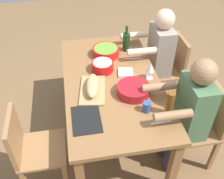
{
  "coord_description": "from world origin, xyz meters",
  "views": [
    {
      "loc": [
        -1.89,
        0.34,
        2.28
      ],
      "look_at": [
        0.0,
        0.0,
        0.63
      ],
      "focal_mm": 41.86,
      "sensor_mm": 36.0,
      "label": 1
    }
  ],
  "objects_px": {
    "chair_near_left": "(203,124)",
    "cup_near_left": "(147,107)",
    "diner_near_left": "(189,110)",
    "beer_bottle": "(170,104)",
    "diner_near_right": "(157,53)",
    "wine_glass": "(150,68)",
    "wine_bottle": "(126,42)",
    "serving_bowl_greens": "(133,89)",
    "dining_table": "(112,88)",
    "chair_near_right": "(170,67)",
    "serving_bowl_salad": "(106,51)",
    "serving_bowl_pasta": "(103,66)",
    "chair_far_left": "(31,148)",
    "cutting_board": "(93,90)",
    "bread_loaf": "(92,85)",
    "napkin_stack": "(126,73)"
  },
  "relations": [
    {
      "from": "wine_glass",
      "to": "diner_near_left",
      "type": "bearing_deg",
      "value": -151.8
    },
    {
      "from": "chair_far_left",
      "to": "cup_near_left",
      "type": "height_order",
      "value": "chair_far_left"
    },
    {
      "from": "serving_bowl_pasta",
      "to": "serving_bowl_salad",
      "type": "height_order",
      "value": "serving_bowl_pasta"
    },
    {
      "from": "chair_near_left",
      "to": "cup_near_left",
      "type": "distance_m",
      "value": 0.64
    },
    {
      "from": "serving_bowl_salad",
      "to": "cup_near_left",
      "type": "xyz_separation_m",
      "value": [
        -0.89,
        -0.2,
        -0.0
      ]
    },
    {
      "from": "chair_near_right",
      "to": "serving_bowl_salad",
      "type": "height_order",
      "value": "chair_near_right"
    },
    {
      "from": "diner_near_left",
      "to": "beer_bottle",
      "type": "height_order",
      "value": "diner_near_left"
    },
    {
      "from": "dining_table",
      "to": "wine_glass",
      "type": "relative_size",
      "value": 9.94
    },
    {
      "from": "dining_table",
      "to": "cup_near_left",
      "type": "distance_m",
      "value": 0.51
    },
    {
      "from": "bread_loaf",
      "to": "serving_bowl_salad",
      "type": "bearing_deg",
      "value": -20.57
    },
    {
      "from": "dining_table",
      "to": "cup_near_left",
      "type": "bearing_deg",
      "value": -154.76
    },
    {
      "from": "bread_loaf",
      "to": "wine_glass",
      "type": "bearing_deg",
      "value": -80.54
    },
    {
      "from": "serving_bowl_pasta",
      "to": "cup_near_left",
      "type": "xyz_separation_m",
      "value": [
        -0.62,
        -0.27,
        -0.01
      ]
    },
    {
      "from": "wine_glass",
      "to": "dining_table",
      "type": "bearing_deg",
      "value": 86.02
    },
    {
      "from": "chair_near_left",
      "to": "bread_loaf",
      "type": "height_order",
      "value": "same"
    },
    {
      "from": "chair_near_left",
      "to": "diner_near_right",
      "type": "xyz_separation_m",
      "value": [
        0.91,
        0.18,
        0.21
      ]
    },
    {
      "from": "serving_bowl_salad",
      "to": "wine_glass",
      "type": "xyz_separation_m",
      "value": [
        -0.47,
        -0.34,
        0.07
      ]
    },
    {
      "from": "diner_near_right",
      "to": "beer_bottle",
      "type": "relative_size",
      "value": 5.45
    },
    {
      "from": "chair_near_left",
      "to": "chair_near_right",
      "type": "bearing_deg",
      "value": 0.0
    },
    {
      "from": "bread_loaf",
      "to": "cup_near_left",
      "type": "relative_size",
      "value": 3.5
    },
    {
      "from": "diner_near_right",
      "to": "serving_bowl_pasta",
      "type": "bearing_deg",
      "value": 113.02
    },
    {
      "from": "diner_near_left",
      "to": "diner_near_right",
      "type": "height_order",
      "value": "same"
    },
    {
      "from": "diner_near_right",
      "to": "bread_loaf",
      "type": "bearing_deg",
      "value": 126.06
    },
    {
      "from": "chair_near_left",
      "to": "chair_near_right",
      "type": "relative_size",
      "value": 1.0
    },
    {
      "from": "dining_table",
      "to": "cutting_board",
      "type": "bearing_deg",
      "value": 120.65
    },
    {
      "from": "wine_glass",
      "to": "wine_bottle",
      "type": "bearing_deg",
      "value": 12.03
    },
    {
      "from": "dining_table",
      "to": "serving_bowl_pasta",
      "type": "bearing_deg",
      "value": 19.08
    },
    {
      "from": "diner_near_left",
      "to": "serving_bowl_pasta",
      "type": "bearing_deg",
      "value": 45.71
    },
    {
      "from": "wine_glass",
      "to": "cup_near_left",
      "type": "height_order",
      "value": "wine_glass"
    },
    {
      "from": "napkin_stack",
      "to": "cup_near_left",
      "type": "bearing_deg",
      "value": -173.54
    },
    {
      "from": "serving_bowl_salad",
      "to": "wine_glass",
      "type": "height_order",
      "value": "wine_glass"
    },
    {
      "from": "serving_bowl_salad",
      "to": "dining_table",
      "type": "bearing_deg",
      "value": 178.39
    },
    {
      "from": "cutting_board",
      "to": "bread_loaf",
      "type": "relative_size",
      "value": 1.25
    },
    {
      "from": "chair_far_left",
      "to": "diner_near_right",
      "type": "distance_m",
      "value": 1.65
    },
    {
      "from": "serving_bowl_greens",
      "to": "beer_bottle",
      "type": "distance_m",
      "value": 0.37
    },
    {
      "from": "chair_near_left",
      "to": "serving_bowl_salad",
      "type": "relative_size",
      "value": 3.02
    },
    {
      "from": "cutting_board",
      "to": "cup_near_left",
      "type": "height_order",
      "value": "cup_near_left"
    },
    {
      "from": "chair_near_left",
      "to": "dining_table",
      "type": "bearing_deg",
      "value": 59.48
    },
    {
      "from": "cup_near_left",
      "to": "serving_bowl_pasta",
      "type": "bearing_deg",
      "value": 23.52
    },
    {
      "from": "serving_bowl_salad",
      "to": "cutting_board",
      "type": "xyz_separation_m",
      "value": [
        -0.56,
        0.21,
        -0.04
      ]
    },
    {
      "from": "chair_near_right",
      "to": "serving_bowl_salad",
      "type": "distance_m",
      "value": 0.82
    },
    {
      "from": "diner_near_left",
      "to": "cutting_board",
      "type": "distance_m",
      "value": 0.86
    },
    {
      "from": "chair_near_left",
      "to": "bread_loaf",
      "type": "relative_size",
      "value": 2.66
    },
    {
      "from": "serving_bowl_greens",
      "to": "dining_table",
      "type": "bearing_deg",
      "value": 35.83
    },
    {
      "from": "serving_bowl_greens",
      "to": "cutting_board",
      "type": "distance_m",
      "value": 0.37
    },
    {
      "from": "cutting_board",
      "to": "cup_near_left",
      "type": "bearing_deg",
      "value": -128.7
    },
    {
      "from": "cutting_board",
      "to": "chair_near_right",
      "type": "bearing_deg",
      "value": -59.46
    },
    {
      "from": "chair_near_left",
      "to": "bread_loaf",
      "type": "xyz_separation_m",
      "value": [
        0.34,
        0.97,
        0.32
      ]
    },
    {
      "from": "diner_near_right",
      "to": "chair_near_left",
      "type": "bearing_deg",
      "value": -168.57
    },
    {
      "from": "chair_far_left",
      "to": "serving_bowl_salad",
      "type": "height_order",
      "value": "chair_far_left"
    }
  ]
}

